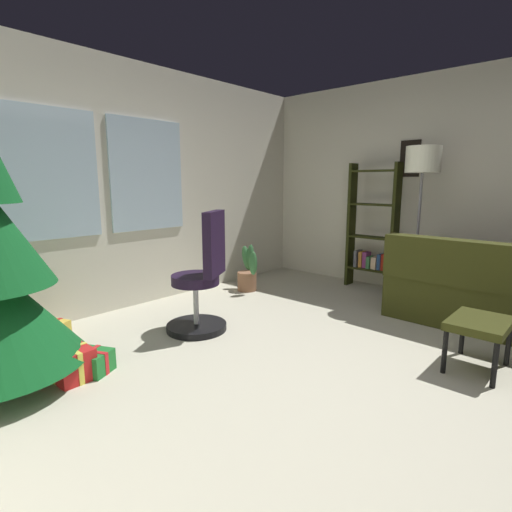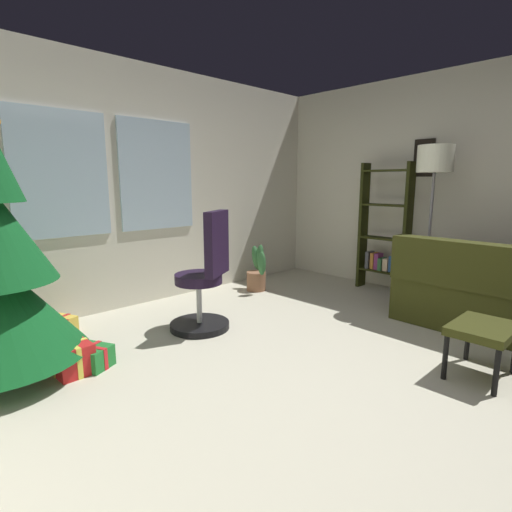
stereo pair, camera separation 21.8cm
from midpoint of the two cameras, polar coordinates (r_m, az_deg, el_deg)
name	(u,v)px [view 1 (the left image)]	position (r m, az deg, el deg)	size (l,w,h in m)	color
ground_plane	(356,386)	(3.02, 12.00, -17.76)	(5.16, 5.38, 0.10)	beige
wall_back_with_windows	(133,187)	(4.65, -18.47, 9.38)	(5.16, 0.12, 2.62)	beige
wall_right_with_frames	(474,187)	(5.13, 27.72, 8.74)	(0.12, 5.38, 2.62)	beige
footstool	(479,327)	(3.32, 27.75, -8.96)	(0.51, 0.38, 0.39)	#323412
gift_box_red	(70,363)	(3.23, -26.90, -13.56)	(0.25, 0.33, 0.23)	red
gift_box_green	(90,362)	(3.28, -24.55, -13.64)	(0.32, 0.36, 0.17)	#1E722D
gift_box_gold	(50,332)	(4.02, -28.85, -9.52)	(0.33, 0.31, 0.17)	gold
office_chair	(202,285)	(3.71, -9.44, -4.09)	(0.57, 0.58, 1.12)	black
bookshelf	(372,234)	(5.29, 15.20, 3.05)	(0.18, 0.64, 1.61)	black
floor_lamp	(422,171)	(4.71, 21.51, 11.31)	(0.37, 0.37, 1.75)	slate
potted_plant	(248,272)	(5.09, -2.37, -2.38)	(0.36, 0.46, 0.58)	#8B5D41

